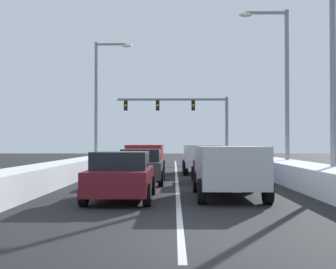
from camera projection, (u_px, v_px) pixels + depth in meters
The scene contains 14 objects.
ground_plane at pixel (177, 179), 24.02m from camera, with size 120.00×120.00×0.00m, color black.
lane_stripe_between_right_lane_and_center_lane at pixel (176, 174), 27.79m from camera, with size 0.14×41.43×0.01m, color silver.
snow_bank_right_shoulder at pixel (270, 166), 27.73m from camera, with size 1.86×41.43×0.90m, color white.
snow_bank_left_shoulder at pixel (83, 166), 27.86m from camera, with size 1.48×41.43×0.90m, color white.
suv_silver_right_lane_nearest at pixel (228, 166), 15.89m from camera, with size 2.16×4.90×1.67m.
sedan_navy_right_lane_second at pixel (215, 166), 21.64m from camera, with size 2.00×4.50×1.51m.
suv_white_right_lane_third at pixel (201, 156), 28.62m from camera, with size 2.16×4.90×1.67m.
sedan_maroon_center_lane_nearest at pixel (121, 176), 15.20m from camera, with size 2.00×4.50×1.51m.
sedan_charcoal_center_lane_second at pixel (142, 166), 21.52m from camera, with size 2.00×4.50×1.51m.
suv_red_center_lane_third at pixel (146, 156), 28.18m from camera, with size 2.16×4.90×1.67m.
traffic_light_gantry at pixel (188, 112), 46.67m from camera, with size 10.60×0.47×6.20m.
street_lamp_right_near at pixel (324, 50), 18.40m from camera, with size 2.66×0.36×8.91m.
street_lamp_right_mid at pixel (281, 78), 25.93m from camera, with size 2.66×0.36×8.86m.
street_lamp_left_mid at pixel (101, 93), 35.26m from camera, with size 2.66×0.36×9.07m.
Camera 1 is at (-0.12, -9.00, 1.77)m, focal length 52.31 mm.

